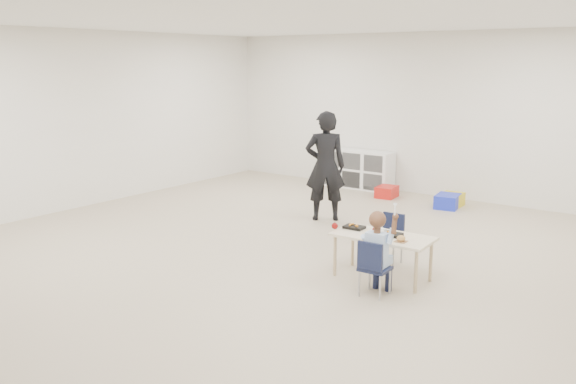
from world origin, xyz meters
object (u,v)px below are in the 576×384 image
Objects in this scene: chair_near at (375,268)px; cubby_shelf at (356,169)px; table at (382,256)px; child at (376,252)px; adult at (325,166)px.

cubby_shelf reaches higher than chair_near.
table is 0.77× the size of cubby_shelf.
table is 1.18× the size of child.
table is at bearing -56.51° from cubby_shelf.
chair_near is (0.17, -0.48, 0.04)m from table.
cubby_shelf is (-2.86, 4.54, -0.11)m from child.
adult is (0.81, -2.32, 0.46)m from cubby_shelf.
child is (0.17, -0.48, 0.21)m from table.
adult reaches higher than table.
adult reaches higher than child.
table is at bearing 100.80° from adult.
chair_near is at bearing -72.80° from table.
chair_near is at bearing -57.81° from cubby_shelf.
adult is (-1.87, 1.74, 0.56)m from table.
child reaches higher than chair_near.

